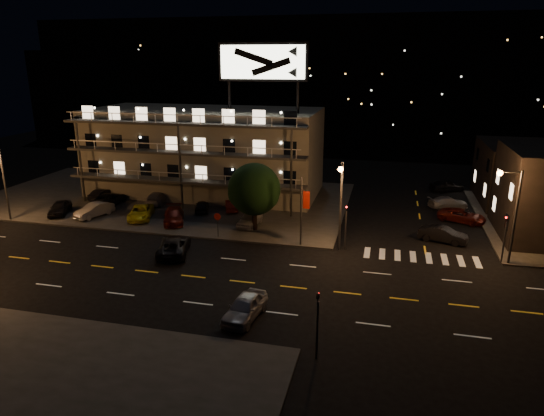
% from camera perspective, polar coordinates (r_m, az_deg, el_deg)
% --- Properties ---
extents(ground, '(140.00, 140.00, 0.00)m').
position_cam_1_polar(ground, '(38.13, -6.44, -8.32)').
color(ground, black).
rests_on(ground, ground).
extents(curb_nw, '(44.00, 24.00, 0.15)m').
position_cam_1_polar(curb_nw, '(60.65, -12.52, 1.17)').
color(curb_nw, '#31312F').
rests_on(curb_nw, ground).
extents(motel, '(28.00, 13.80, 18.10)m').
position_cam_1_polar(motel, '(61.32, -7.82, 6.65)').
color(motel, gray).
rests_on(motel, ground).
extents(hill_backdrop, '(120.00, 25.00, 24.00)m').
position_cam_1_polar(hill_backdrop, '(102.76, 3.54, 14.42)').
color(hill_backdrop, black).
rests_on(hill_backdrop, ground).
extents(streetlight_nw, '(0.44, 1.92, 8.00)m').
position_cam_1_polar(streetlight_nw, '(56.56, -29.31, 3.33)').
color(streetlight_nw, '#2D2D30').
rests_on(streetlight_nw, ground).
extents(streetlight_nc, '(0.44, 1.92, 8.00)m').
position_cam_1_polar(streetlight_nc, '(41.92, 8.08, 1.24)').
color(streetlight_nc, '#2D2D30').
rests_on(streetlight_nc, ground).
extents(streetlight_ne, '(1.92, 0.44, 8.00)m').
position_cam_1_polar(streetlight_ne, '(43.29, 26.38, 0.09)').
color(streetlight_ne, '#2D2D30').
rests_on(streetlight_ne, ground).
extents(signal_nw, '(0.20, 0.27, 4.60)m').
position_cam_1_polar(signal_nw, '(43.12, 8.69, -1.67)').
color(signal_nw, '#2D2D30').
rests_on(signal_nw, ground).
extents(signal_sw, '(0.20, 0.27, 4.60)m').
position_cam_1_polar(signal_sw, '(27.62, 5.37, -12.78)').
color(signal_sw, '#2D2D30').
rests_on(signal_sw, ground).
extents(signal_ne, '(0.27, 0.20, 4.60)m').
position_cam_1_polar(signal_ne, '(44.13, 25.75, -2.80)').
color(signal_ne, '#2D2D30').
rests_on(signal_ne, ground).
extents(banner_north, '(0.83, 0.16, 6.40)m').
position_cam_1_polar(banner_north, '(43.23, 3.56, -0.25)').
color(banner_north, '#2D2D30').
rests_on(banner_north, ground).
extents(stop_sign, '(0.91, 0.11, 2.61)m').
position_cam_1_polar(stop_sign, '(45.93, -6.42, -1.53)').
color(stop_sign, '#2D2D30').
rests_on(stop_sign, ground).
extents(tree, '(5.31, 5.11, 6.68)m').
position_cam_1_polar(tree, '(46.92, -2.15, 2.05)').
color(tree, black).
rests_on(tree, curb_nw).
extents(lot_car_0, '(3.00, 4.54, 1.44)m').
position_cam_1_polar(lot_car_0, '(57.40, -23.70, 0.03)').
color(lot_car_0, black).
rests_on(lot_car_0, curb_nw).
extents(lot_car_1, '(2.93, 4.59, 1.43)m').
position_cam_1_polar(lot_car_1, '(55.19, -20.18, -0.22)').
color(lot_car_1, gray).
rests_on(lot_car_1, curb_nw).
extents(lot_car_2, '(3.50, 5.20, 1.32)m').
position_cam_1_polar(lot_car_2, '(53.00, -15.19, -0.50)').
color(lot_car_2, yellow).
rests_on(lot_car_2, curb_nw).
extents(lot_car_3, '(3.68, 5.22, 1.40)m').
position_cam_1_polar(lot_car_3, '(50.99, -11.47, -0.89)').
color(lot_car_3, '#51120B').
rests_on(lot_car_3, curb_nw).
extents(lot_car_4, '(1.99, 4.29, 1.42)m').
position_cam_1_polar(lot_car_4, '(49.05, -2.63, -1.26)').
color(lot_car_4, gray).
rests_on(lot_car_4, curb_nw).
extents(lot_car_5, '(1.81, 4.07, 1.30)m').
position_cam_1_polar(lot_car_5, '(61.65, -19.25, 1.56)').
color(lot_car_5, black).
rests_on(lot_car_5, curb_nw).
extents(lot_car_6, '(2.38, 5.10, 1.41)m').
position_cam_1_polar(lot_car_6, '(58.97, -18.66, 1.00)').
color(lot_car_6, black).
rests_on(lot_car_6, curb_nw).
extents(lot_car_7, '(2.59, 4.90, 1.35)m').
position_cam_1_polar(lot_car_7, '(58.08, -13.38, 1.17)').
color(lot_car_7, gray).
rests_on(lot_car_7, curb_nw).
extents(lot_car_8, '(2.46, 3.84, 1.22)m').
position_cam_1_polar(lot_car_8, '(54.08, -8.26, 0.22)').
color(lot_car_8, black).
rests_on(lot_car_8, curb_nw).
extents(lot_car_9, '(2.56, 3.90, 1.22)m').
position_cam_1_polar(lot_car_9, '(54.12, -4.82, 0.35)').
color(lot_car_9, '#51120B').
rests_on(lot_car_9, curb_nw).
extents(side_car_0, '(4.64, 2.69, 1.44)m').
position_cam_1_polar(side_car_0, '(47.78, 19.47, -2.95)').
color(side_car_0, black).
rests_on(side_car_0, ground).
extents(side_car_1, '(5.27, 3.94, 1.33)m').
position_cam_1_polar(side_car_1, '(54.28, 21.43, -0.86)').
color(side_car_1, '#51120B').
rests_on(side_car_1, ground).
extents(side_car_2, '(4.86, 3.45, 1.31)m').
position_cam_1_polar(side_car_2, '(58.75, 20.01, 0.60)').
color(side_car_2, gray).
rests_on(side_car_2, ground).
extents(side_car_3, '(4.71, 3.39, 1.49)m').
position_cam_1_polar(side_car_3, '(66.32, 19.88, 2.50)').
color(side_car_3, black).
rests_on(side_car_3, ground).
extents(road_car_east, '(2.38, 4.67, 1.52)m').
position_cam_1_polar(road_car_east, '(32.41, -3.20, -11.57)').
color(road_car_east, gray).
rests_on(road_car_east, ground).
extents(road_car_west, '(3.82, 5.80, 1.48)m').
position_cam_1_polar(road_car_west, '(43.23, -11.47, -4.35)').
color(road_car_west, black).
rests_on(road_car_west, ground).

